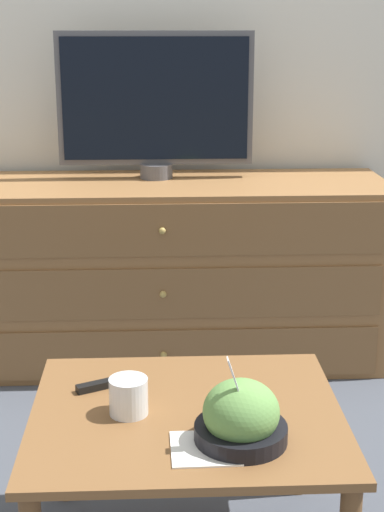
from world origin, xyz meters
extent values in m
plane|color=#474C56|center=(0.00, 0.00, 0.00)|extent=(12.00, 12.00, 0.00)
cube|color=silver|center=(0.00, 0.03, 1.30)|extent=(12.00, 0.05, 2.60)
cube|color=olive|center=(0.00, -0.28, 0.34)|extent=(1.66, 0.50, 0.68)
cube|color=brown|center=(0.00, -0.53, 0.11)|extent=(1.52, 0.01, 0.18)
sphere|color=tan|center=(0.00, -0.54, 0.11)|extent=(0.02, 0.02, 0.02)
cube|color=brown|center=(0.00, -0.53, 0.34)|extent=(1.52, 0.01, 0.18)
sphere|color=tan|center=(0.00, -0.54, 0.34)|extent=(0.02, 0.02, 0.02)
cube|color=brown|center=(0.00, -0.53, 0.57)|extent=(1.52, 0.01, 0.18)
sphere|color=tan|center=(0.00, -0.54, 0.57)|extent=(0.02, 0.02, 0.02)
cylinder|color=#515156|center=(-0.02, -0.19, 0.71)|extent=(0.12, 0.12, 0.05)
cube|color=#515156|center=(-0.02, -0.19, 0.97)|extent=(0.71, 0.04, 0.48)
cube|color=black|center=(-0.02, -0.21, 0.97)|extent=(0.67, 0.01, 0.44)
cube|color=brown|center=(0.04, -1.48, 0.38)|extent=(0.71, 0.61, 0.02)
cylinder|color=brown|center=(-0.27, -1.21, 0.19)|extent=(0.04, 0.04, 0.37)
cylinder|color=brown|center=(0.36, -1.21, 0.19)|extent=(0.04, 0.04, 0.37)
cylinder|color=black|center=(0.15, -1.62, 0.41)|extent=(0.20, 0.20, 0.04)
ellipsoid|color=#66994C|center=(0.15, -1.62, 0.46)|extent=(0.16, 0.16, 0.14)
cube|color=white|center=(0.15, -1.64, 0.49)|extent=(0.06, 0.01, 0.17)
cube|color=white|center=(0.13, -1.64, 0.58)|extent=(0.01, 0.02, 0.04)
cylinder|color=#9E6638|center=(-0.09, -1.48, 0.42)|extent=(0.08, 0.08, 0.05)
cylinder|color=white|center=(-0.09, -1.48, 0.44)|extent=(0.09, 0.09, 0.09)
cube|color=white|center=(0.08, -1.65, 0.39)|extent=(0.15, 0.15, 0.00)
cube|color=black|center=(-0.15, -1.35, 0.40)|extent=(0.13, 0.08, 0.02)
camera|label=1|loc=(-0.02, -3.08, 1.24)|focal=55.00mm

